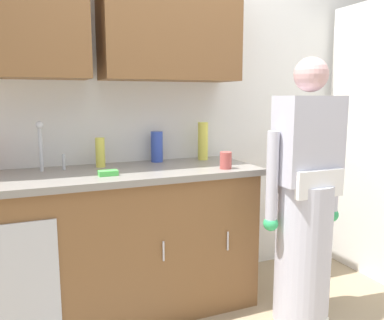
% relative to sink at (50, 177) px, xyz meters
% --- Properties ---
extents(kitchen_wall_with_uppers, '(4.80, 0.44, 2.70)m').
position_rel_sink_xyz_m(kitchen_wall_with_uppers, '(0.72, 0.29, 0.55)').
color(kitchen_wall_with_uppers, silver).
rests_on(kitchen_wall_with_uppers, ground).
extents(closet_door_panel, '(0.04, 1.10, 2.10)m').
position_rel_sink_xyz_m(closet_door_panel, '(2.30, -0.31, 0.12)').
color(closet_door_panel, silver).
rests_on(closet_door_panel, ground).
extents(counter_cabinet, '(1.90, 0.62, 0.90)m').
position_rel_sink_xyz_m(counter_cabinet, '(0.30, -0.01, -0.48)').
color(counter_cabinet, brown).
rests_on(counter_cabinet, ground).
extents(countertop, '(1.96, 0.66, 0.04)m').
position_rel_sink_xyz_m(countertop, '(0.30, -0.01, -0.01)').
color(countertop, gray).
rests_on(countertop, counter_cabinet).
extents(sink, '(0.50, 0.36, 0.35)m').
position_rel_sink_xyz_m(sink, '(0.00, 0.00, 0.00)').
color(sink, '#B7BABF').
rests_on(sink, counter_cabinet).
extents(person_at_sink, '(0.55, 0.34, 1.62)m').
position_rel_sink_xyz_m(person_at_sink, '(1.42, -0.54, -0.23)').
color(person_at_sink, white).
rests_on(person_at_sink, ground).
extents(bottle_soap, '(0.06, 0.06, 0.19)m').
position_rel_sink_xyz_m(bottle_soap, '(0.32, 0.16, 0.11)').
color(bottle_soap, '#D8D14C').
rests_on(bottle_soap, countertop).
extents(bottle_water_tall, '(0.08, 0.08, 0.21)m').
position_rel_sink_xyz_m(bottle_water_tall, '(0.73, 0.21, 0.12)').
color(bottle_water_tall, '#334CB2').
rests_on(bottle_water_tall, countertop).
extents(bottle_cleaner_spray, '(0.07, 0.07, 0.27)m').
position_rel_sink_xyz_m(bottle_cleaner_spray, '(1.06, 0.17, 0.15)').
color(bottle_cleaner_spray, '#D8D14C').
rests_on(bottle_cleaner_spray, countertop).
extents(cup_by_sink, '(0.08, 0.08, 0.11)m').
position_rel_sink_xyz_m(cup_by_sink, '(1.04, -0.22, 0.07)').
color(cup_by_sink, '#B24C47').
rests_on(cup_by_sink, countertop).
extents(sponge, '(0.11, 0.07, 0.03)m').
position_rel_sink_xyz_m(sponge, '(0.31, -0.15, 0.03)').
color(sponge, '#4CBF4C').
rests_on(sponge, countertop).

